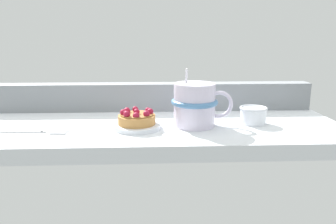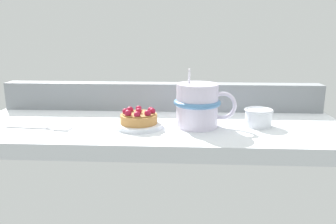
{
  "view_description": "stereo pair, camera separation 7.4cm",
  "coord_description": "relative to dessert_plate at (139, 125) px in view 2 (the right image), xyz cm",
  "views": [
    {
      "loc": [
        -0.49,
        -75.64,
        21.02
      ],
      "look_at": [
        2.87,
        -3.23,
        3.52
      ],
      "focal_mm": 35.18,
      "sensor_mm": 36.0,
      "label": 1
    },
    {
      "loc": [
        6.96,
        -75.61,
        21.02
      ],
      "look_at": [
        2.87,
        -3.23,
        3.52
      ],
      "focal_mm": 35.18,
      "sensor_mm": 36.0,
      "label": 2
    }
  ],
  "objects": [
    {
      "name": "dessert_fork",
      "position": [
        -22.28,
        -2.32,
        -0.17
      ],
      "size": [
        15.53,
        2.99,
        0.6
      ],
      "color": "silver",
      "rests_on": "ground_plane"
    },
    {
      "name": "raspberry_tart",
      "position": [
        -0.01,
        -0.02,
        1.91
      ],
      "size": [
        8.38,
        8.38,
        3.57
      ],
      "color": "#B77F42",
      "rests_on": "dessert_plate"
    },
    {
      "name": "window_rail_back",
      "position": [
        3.71,
        18.19,
        3.27
      ],
      "size": [
        87.08,
        4.95,
        7.48
      ],
      "primitive_type": "cube",
      "color": "gray",
      "rests_on": "ground_plane"
    },
    {
      "name": "dessert_plate",
      "position": [
        0.0,
        0.0,
        0.0
      ],
      "size": [
        10.84,
        10.84,
        1.01
      ],
      "color": "silver",
      "rests_on": "ground_plane"
    },
    {
      "name": "ground_plane",
      "position": [
        3.71,
        3.97,
        -2.16
      ],
      "size": [
        88.86,
        33.38,
        3.38
      ],
      "primitive_type": "cube",
      "color": "silver"
    },
    {
      "name": "coffee_mug",
      "position": [
        13.36,
        1.49,
        4.59
      ],
      "size": [
        14.3,
        10.71,
        13.29
      ],
      "color": "silver",
      "rests_on": "ground_plane"
    },
    {
      "name": "sugar_bowl",
      "position": [
        27.34,
        2.71,
        1.69
      ],
      "size": [
        6.52,
        6.52,
        4.03
      ],
      "color": "silver",
      "rests_on": "ground_plane"
    }
  ]
}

